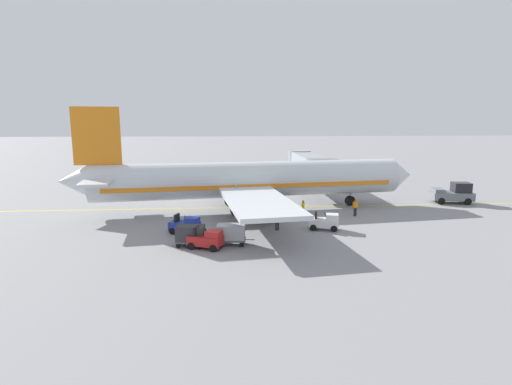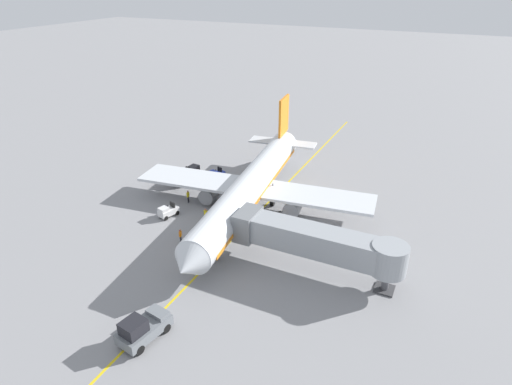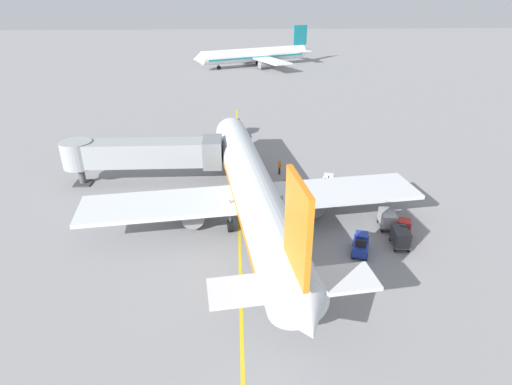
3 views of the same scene
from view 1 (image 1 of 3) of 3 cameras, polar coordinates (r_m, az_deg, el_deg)
ground_plane at (r=43.79m, az=-2.01°, el=-2.15°), size 400.00×400.00×0.00m
gate_lead_in_line at (r=43.79m, az=-2.01°, el=-2.14°), size 0.24×80.00×0.01m
parked_airliner at (r=42.00m, az=-1.05°, el=1.74°), size 30.41×37.33×10.63m
jet_bridge at (r=54.38m, az=7.52°, el=3.88°), size 17.04×3.50×4.98m
pushback_tractor at (r=51.17m, az=26.14°, el=-0.15°), size 2.90×4.70×2.40m
baggage_tug_lead at (r=30.01m, az=-7.04°, el=-6.62°), size 2.06×2.77×1.62m
baggage_tug_trailing at (r=35.33m, az=9.75°, el=-4.11°), size 1.85×2.73×1.62m
baggage_tug_spare at (r=34.24m, az=-9.94°, el=-4.58°), size 1.95×2.75×1.62m
baggage_cart_front at (r=30.70m, az=-3.56°, el=-5.71°), size 1.51×2.95×1.58m
baggage_cart_second_in_train at (r=30.73m, az=-9.27°, el=-5.81°), size 1.51×2.95×1.58m
ground_crew_wing_walker at (r=40.90m, az=13.89°, el=-1.97°), size 0.36×0.71×1.69m
ground_crew_loader at (r=34.70m, az=3.01°, el=-3.83°), size 0.31×0.73×1.69m
ground_crew_marshaller at (r=39.62m, az=6.69°, el=-2.12°), size 0.71×0.35×1.69m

